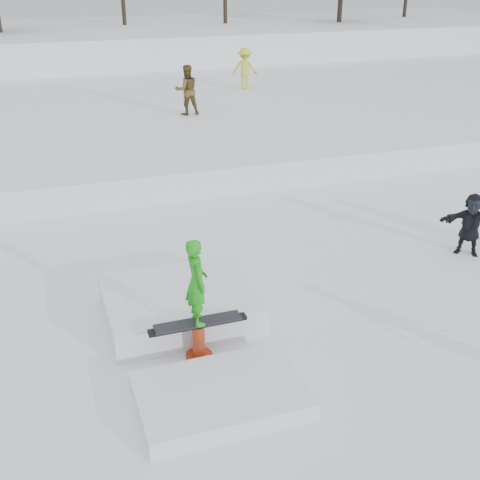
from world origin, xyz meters
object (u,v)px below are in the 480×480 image
object	(u,v)px
jib_rail_feature	(190,323)
walker_ygreen	(245,68)
walker_olive	(187,90)
spectator_dark	(471,224)

from	to	relation	value
jib_rail_feature	walker_ygreen	bearing A→B (deg)	67.64
walker_ygreen	jib_rail_feature	bearing A→B (deg)	98.68
walker_ygreen	jib_rail_feature	world-z (taller)	walker_ygreen
walker_ygreen	walker_olive	bearing A→B (deg)	78.46
walker_olive	spectator_dark	xyz separation A→B (m)	(3.33, -11.54, -0.98)
walker_ygreen	jib_rail_feature	xyz separation A→B (m)	(-6.85, -16.66, -1.36)
walker_olive	jib_rail_feature	xyz separation A→B (m)	(-3.27, -12.76, -1.38)
walker_olive	walker_ygreen	bearing A→B (deg)	-133.43
walker_olive	spectator_dark	bearing A→B (deg)	105.26
walker_olive	jib_rail_feature	world-z (taller)	walker_olive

